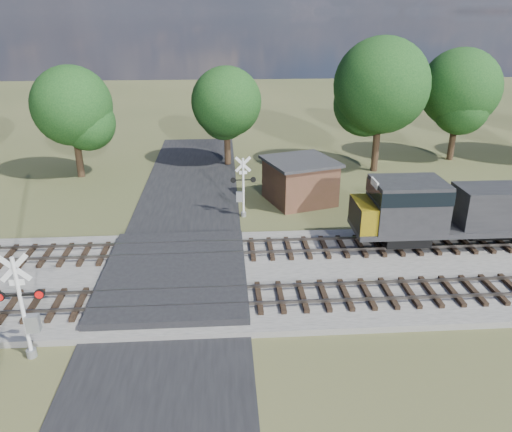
{
  "coord_description": "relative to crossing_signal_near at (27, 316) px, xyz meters",
  "views": [
    {
      "loc": [
        2.56,
        -21.46,
        12.41
      ],
      "look_at": [
        4.13,
        2.0,
        2.75
      ],
      "focal_mm": 35.0,
      "sensor_mm": 36.0,
      "label": 1
    }
  ],
  "objects": [
    {
      "name": "track_far",
      "position": [
        8.09,
        8.08,
        -1.44
      ],
      "size": [
        140.0,
        2.6,
        0.33
      ],
      "color": "black",
      "rests_on": "ballast_bed"
    },
    {
      "name": "ground",
      "position": [
        4.96,
        5.08,
        -1.85
      ],
      "size": [
        160.0,
        160.0,
        0.0
      ],
      "primitive_type": "plane",
      "color": "#3D4525",
      "rests_on": "ground"
    },
    {
      "name": "road",
      "position": [
        4.96,
        5.08,
        -1.81
      ],
      "size": [
        7.0,
        60.0,
        0.08
      ],
      "primitive_type": "cube",
      "color": "black",
      "rests_on": "ground"
    },
    {
      "name": "crossing_signal_far",
      "position": [
        8.65,
        13.76,
        -0.17
      ],
      "size": [
        1.63,
        0.35,
        4.05
      ],
      "rotation": [
        0.0,
        0.0,
        3.17
      ],
      "color": "silver",
      "rests_on": "ground"
    },
    {
      "name": "crossing_signal_near",
      "position": [
        0.0,
        0.0,
        0.0
      ],
      "size": [
        1.8,
        0.39,
        4.45
      ],
      "rotation": [
        0.0,
        0.0,
        0.06
      ],
      "color": "silver",
      "rests_on": "ground"
    },
    {
      "name": "equipment_shed",
      "position": [
        12.77,
        16.31,
        -0.32
      ],
      "size": [
        5.59,
        5.59,
        3.03
      ],
      "rotation": [
        0.0,
        0.0,
        0.31
      ],
      "color": "#4C3220",
      "rests_on": "ground"
    },
    {
      "name": "treeline",
      "position": [
        18.51,
        24.76,
        4.69
      ],
      "size": [
        81.59,
        11.41,
        11.19
      ],
      "color": "black",
      "rests_on": "ground"
    },
    {
      "name": "ballast_bed",
      "position": [
        14.96,
        5.58,
        -1.7
      ],
      "size": [
        140.0,
        10.0,
        0.3
      ],
      "primitive_type": "cube",
      "color": "gray",
      "rests_on": "ground"
    },
    {
      "name": "track_near",
      "position": [
        8.09,
        3.08,
        -1.44
      ],
      "size": [
        140.0,
        2.6,
        0.33
      ],
      "color": "black",
      "rests_on": "ballast_bed"
    },
    {
      "name": "crossing_panel",
      "position": [
        4.96,
        5.58,
        -1.54
      ],
      "size": [
        7.0,
        9.0,
        0.62
      ],
      "primitive_type": "cube",
      "color": "#262628",
      "rests_on": "ground"
    }
  ]
}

